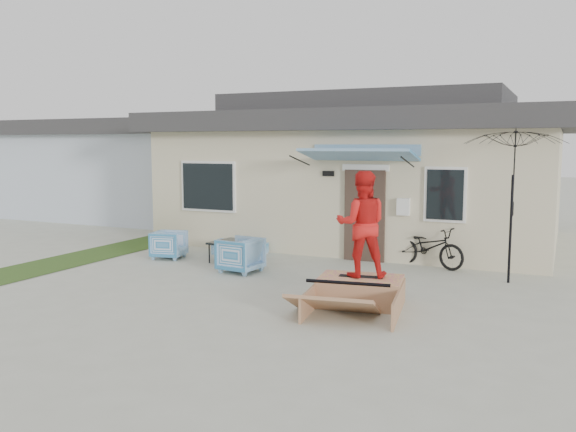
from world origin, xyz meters
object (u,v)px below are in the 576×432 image
at_px(coffee_table, 234,251).
at_px(skater, 362,222).
at_px(armchair_right, 240,253).
at_px(loveseat, 240,243).
at_px(armchair_left, 169,243).
at_px(bicycle, 429,243).
at_px(patio_umbrella, 512,193).
at_px(skateboard, 361,276).
at_px(skate_ramp, 360,291).

bearing_deg(coffee_table, skater, -31.57).
distance_m(armchair_right, skater, 3.53).
height_order(loveseat, armchair_left, armchair_left).
distance_m(bicycle, skater, 3.68).
relative_size(armchair_right, patio_umbrella, 0.35).
bearing_deg(armchair_right, skateboard, 72.23).
height_order(coffee_table, bicycle, bicycle).
bearing_deg(skater, coffee_table, -52.73).
bearing_deg(loveseat, skater, 129.73).
relative_size(armchair_left, patio_umbrella, 0.31).
height_order(armchair_left, armchair_right, armchair_right).
xyz_separation_m(armchair_left, bicycle, (5.76, 1.57, 0.18)).
height_order(skate_ramp, skater, skater).
bearing_deg(loveseat, armchair_right, 107.03).
bearing_deg(skateboard, loveseat, 132.22).
relative_size(loveseat, patio_umbrella, 0.58).
height_order(bicycle, skater, skater).
distance_m(coffee_table, bicycle, 4.37).
bearing_deg(armchair_left, armchair_right, -117.75).
relative_size(armchair_left, coffee_table, 0.78).
bearing_deg(armchair_left, bicycle, -87.04).
bearing_deg(loveseat, patio_umbrella, 162.84).
xyz_separation_m(patio_umbrella, skateboard, (-2.12, -2.70, -1.27)).
xyz_separation_m(coffee_table, skateboard, (3.80, -2.33, 0.25)).
xyz_separation_m(armchair_right, patio_umbrella, (5.22, 1.34, 1.34)).
relative_size(armchair_right, skater, 0.46).
relative_size(armchair_left, bicycle, 0.42).
distance_m(loveseat, skate_ramp, 5.28).
height_order(coffee_table, skate_ramp, coffee_table).
distance_m(armchair_left, skater, 5.82).
bearing_deg(bicycle, skateboard, -168.20).
relative_size(coffee_table, skater, 0.53).
distance_m(armchair_right, patio_umbrella, 5.55).
height_order(loveseat, patio_umbrella, patio_umbrella).
distance_m(loveseat, armchair_right, 2.13).
bearing_deg(skater, skateboard, 180.00).
relative_size(armchair_right, skateboard, 1.10).
relative_size(bicycle, skate_ramp, 0.93).
relative_size(loveseat, skateboard, 1.81).
xyz_separation_m(patio_umbrella, skate_ramp, (-2.12, -2.75, -1.52)).
bearing_deg(bicycle, loveseat, 112.34).
height_order(loveseat, coffee_table, loveseat).
distance_m(armchair_left, skateboard, 5.73).
distance_m(loveseat, bicycle, 4.55).
relative_size(coffee_table, bicycle, 0.55).
height_order(armchair_left, skater, skater).
xyz_separation_m(armchair_left, skate_ramp, (5.38, -2.04, -0.13)).
bearing_deg(skateboard, coffee_table, 138.48).
bearing_deg(coffee_table, skate_ramp, -32.01).
distance_m(bicycle, skateboard, 3.58).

